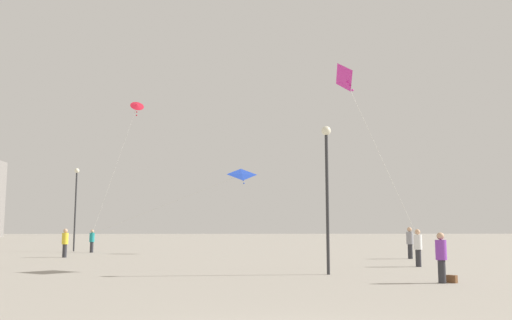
{
  "coord_description": "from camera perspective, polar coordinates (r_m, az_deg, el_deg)",
  "views": [
    {
      "loc": [
        -0.85,
        -7.5,
        1.71
      ],
      "look_at": [
        0.0,
        14.67,
        4.5
      ],
      "focal_mm": 37.91,
      "sensor_mm": 36.0,
      "label": 1
    }
  ],
  "objects": [
    {
      "name": "kite_crimson_diamond",
      "position": [
        39.33,
        -12.48,
        5.49
      ],
      "size": [
        3.63,
        1.38,
        9.43
      ],
      "color": "red"
    },
    {
      "name": "person_in_grey",
      "position": [
        31.71,
        15.93,
        -8.26
      ],
      "size": [
        0.38,
        0.38,
        1.76
      ],
      "rotation": [
        0.0,
        0.0,
        1.94
      ],
      "color": "#2D2D33",
      "rests_on": "ground_plane"
    },
    {
      "name": "kite_magenta_delta",
      "position": [
        23.75,
        9.5,
        8.36
      ],
      "size": [
        3.78,
        2.39,
        7.28
      ],
      "color": "#D12899"
    },
    {
      "name": "person_in_yellow",
      "position": [
        33.76,
        -19.51,
        -8.12
      ],
      "size": [
        0.36,
        0.36,
        1.67
      ],
      "rotation": [
        0.0,
        0.0,
        1.93
      ],
      "color": "#2D2D33",
      "rests_on": "ground_plane"
    },
    {
      "name": "kite_cobalt_delta",
      "position": [
        37.04,
        -1.74,
        -1.63
      ],
      "size": [
        11.28,
        2.25,
        4.42
      ],
      "color": "blue"
    },
    {
      "name": "person_in_purple",
      "position": [
        18.12,
        18.96,
        -9.48
      ],
      "size": [
        0.34,
        0.34,
        1.57
      ],
      "rotation": [
        0.0,
        0.0,
        4.1
      ],
      "color": "#2D2D33",
      "rests_on": "ground_plane"
    },
    {
      "name": "person_in_teal",
      "position": [
        39.89,
        -16.93,
        -8.07
      ],
      "size": [
        0.35,
        0.35,
        1.6
      ],
      "rotation": [
        0.0,
        0.0,
        2.05
      ],
      "color": "#2D2D33",
      "rests_on": "ground_plane"
    },
    {
      "name": "handbag_beside_flyer",
      "position": [
        18.39,
        19.98,
        -11.72
      ],
      "size": [
        0.3,
        0.34,
        0.24
      ],
      "primitive_type": "cube",
      "rotation": [
        0.0,
        0.0,
        5.34
      ],
      "color": "brown",
      "rests_on": "ground_plane"
    },
    {
      "name": "lamppost_east",
      "position": [
        20.57,
        7.49,
        -1.62
      ],
      "size": [
        0.36,
        0.36,
        5.57
      ],
      "color": "#2D2D30",
      "rests_on": "ground_plane"
    },
    {
      "name": "lamppost_west",
      "position": [
        42.46,
        -18.48,
        -3.71
      ],
      "size": [
        0.36,
        0.36,
        6.15
      ],
      "color": "#2D2D30",
      "rests_on": "ground_plane"
    },
    {
      "name": "person_in_white",
      "position": [
        25.36,
        16.72,
        -8.69
      ],
      "size": [
        0.36,
        0.36,
        1.66
      ],
      "rotation": [
        0.0,
        0.0,
        0.49
      ],
      "color": "#2D2D33",
      "rests_on": "ground_plane"
    }
  ]
}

